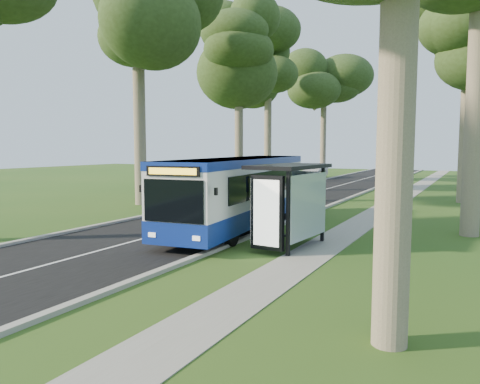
% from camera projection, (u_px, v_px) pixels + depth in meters
% --- Properties ---
extents(ground, '(120.00, 120.00, 0.00)m').
position_uv_depth(ground, '(230.00, 246.00, 16.57)').
color(ground, '#2A5119').
rests_on(ground, ground).
extents(road, '(7.00, 100.00, 0.02)m').
position_uv_depth(road, '(259.00, 207.00, 27.01)').
color(road, black).
rests_on(road, ground).
extents(kerb_east, '(0.25, 100.00, 0.12)m').
position_uv_depth(kerb_east, '(318.00, 210.00, 25.40)').
color(kerb_east, '#9E9B93').
rests_on(kerb_east, ground).
extents(kerb_west, '(0.25, 100.00, 0.12)m').
position_uv_depth(kerb_west, '(208.00, 203.00, 28.61)').
color(kerb_west, '#9E9B93').
rests_on(kerb_west, ground).
extents(centre_line, '(0.12, 100.00, 0.00)m').
position_uv_depth(centre_line, '(259.00, 207.00, 27.01)').
color(centre_line, white).
rests_on(centre_line, road).
extents(footpath, '(1.50, 100.00, 0.02)m').
position_uv_depth(footpath, '(374.00, 215.00, 24.04)').
color(footpath, gray).
rests_on(footpath, ground).
extents(bus, '(3.49, 11.58, 3.02)m').
position_uv_depth(bus, '(240.00, 192.00, 19.98)').
color(bus, white).
rests_on(bus, ground).
extents(bus_stop_sign, '(0.08, 0.34, 2.39)m').
position_uv_depth(bus_stop_sign, '(260.00, 199.00, 17.96)').
color(bus_stop_sign, gray).
rests_on(bus_stop_sign, ground).
extents(bus_shelter, '(2.11, 3.51, 2.88)m').
position_uv_depth(bus_shelter, '(288.00, 190.00, 15.83)').
color(bus_shelter, black).
rests_on(bus_shelter, ground).
extents(litter_bin, '(0.53, 0.53, 0.94)m').
position_uv_depth(litter_bin, '(319.00, 211.00, 21.99)').
color(litter_bin, black).
rests_on(litter_bin, ground).
extents(car_white, '(2.54, 5.14, 1.69)m').
position_uv_depth(car_white, '(267.00, 176.00, 42.06)').
color(car_white, silver).
rests_on(car_white, ground).
extents(car_silver, '(2.17, 5.18, 1.66)m').
position_uv_depth(car_silver, '(315.00, 171.00, 51.83)').
color(car_silver, '#A4A7AC').
rests_on(car_silver, ground).
extents(tree_west_c, '(5.20, 5.20, 14.00)m').
position_uv_depth(tree_west_c, '(239.00, 56.00, 35.60)').
color(tree_west_c, '#7A6B56').
rests_on(tree_west_c, ground).
extents(tree_west_d, '(5.20, 5.20, 16.87)m').
position_uv_depth(tree_west_d, '(268.00, 53.00, 45.15)').
color(tree_west_d, '#7A6B56').
rests_on(tree_west_d, ground).
extents(tree_west_e, '(5.20, 5.20, 14.50)m').
position_uv_depth(tree_west_e, '(324.00, 83.00, 53.01)').
color(tree_west_e, '#7A6B56').
rests_on(tree_west_e, ground).
extents(tree_east_c, '(5.20, 5.20, 14.22)m').
position_uv_depth(tree_east_c, '(470.00, 30.00, 28.35)').
color(tree_east_c, '#7A6B56').
rests_on(tree_east_c, ground).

